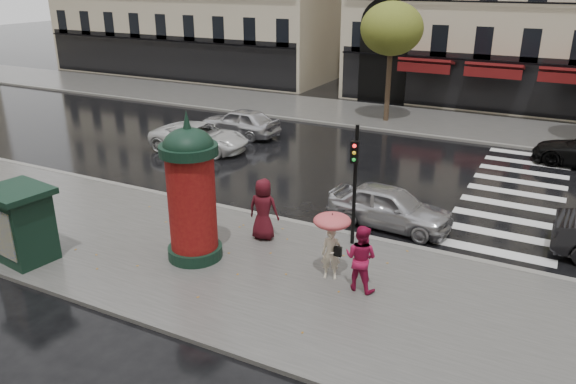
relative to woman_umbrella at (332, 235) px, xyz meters
The scene contains 16 objects.
ground 2.65m from the woman_umbrella, behind, with size 160.00×160.00×0.00m, color black.
near_sidewalk 2.68m from the woman_umbrella, 165.49° to the right, with size 90.00×7.00×0.12m, color #474744.
far_sidewalk 19.10m from the woman_umbrella, 96.75° to the left, with size 90.00×6.00×0.12m, color #474744.
near_kerb 3.92m from the woman_umbrella, 127.49° to the left, with size 90.00×0.25×0.14m, color slate.
far_kerb 16.13m from the woman_umbrella, 98.01° to the left, with size 90.00×0.25×0.14m, color slate.
zebra_crossing 10.33m from the woman_umbrella, 68.45° to the left, with size 3.60×11.75×0.01m, color silver.
tree_far_left 18.80m from the woman_umbrella, 103.31° to the left, with size 3.40×3.40×6.64m.
woman_umbrella is the anchor object (origin of this frame).
woman_red 1.01m from the woman_umbrella, 11.91° to the right, with size 0.89×0.69×1.83m, color #A41440.
man_burgundy 3.18m from the woman_umbrella, 155.24° to the left, with size 0.97×0.63×1.98m, color #480E17.
morris_column 4.20m from the woman_umbrella, behind, with size 1.65×1.65×4.43m.
traffic_light 2.42m from the woman_umbrella, 95.91° to the left, with size 0.26×0.36×3.79m.
newsstand 8.93m from the woman_umbrella, 159.83° to the right, with size 2.04×1.80×2.21m.
car_silver 4.34m from the woman_umbrella, 85.92° to the left, with size 1.68×4.18×1.42m, color #B4B4BA.
car_white 13.52m from the woman_umbrella, 140.98° to the left, with size 2.20×4.77×1.33m, color silver.
car_far_silver 15.47m from the woman_umbrella, 131.07° to the left, with size 1.74×4.32×1.47m, color silver.
Camera 1 is at (7.43, -12.56, 7.96)m, focal length 35.00 mm.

